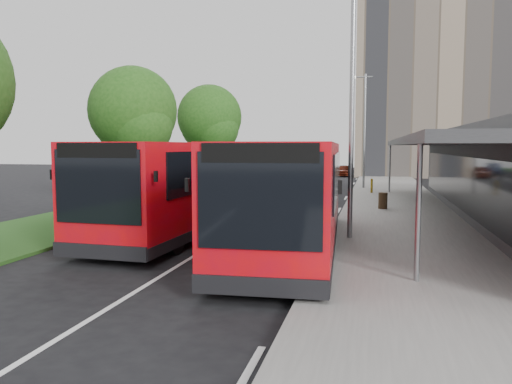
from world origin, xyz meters
The scene contains 16 objects.
ground centered at (0.00, 0.00, 0.00)m, with size 120.00×120.00×0.00m, color black.
pavement centered at (6.00, 20.00, 0.07)m, with size 5.00×80.00×0.15m, color gray.
grass_verge centered at (-7.00, 20.00, 0.05)m, with size 5.00×80.00×0.10m, color #214917.
lane_centre_line centered at (0.00, 15.00, 0.01)m, with size 0.12×70.00×0.01m, color silver.
kerb_dashes centered at (3.30, 19.00, 0.01)m, with size 0.12×56.00×0.01m.
office_block centered at (14.00, 42.00, 9.00)m, with size 22.00×12.00×18.00m, color gray.
tree_mid centered at (-7.01, 9.05, 4.61)m, with size 4.47×4.47×7.14m.
tree_far centered at (-7.01, 21.05, 4.93)m, with size 4.75×4.75×7.63m.
lamp_post_near centered at (4.12, 2.00, 4.72)m, with size 1.44×0.28×8.00m.
lamp_post_far centered at (4.12, 22.00, 4.72)m, with size 1.44×0.28×8.00m.
bus_main centered at (2.51, 0.43, 1.65)m, with size 3.52×11.48×3.21m.
bus_second centered at (-1.65, 2.61, 1.66)m, with size 3.33×11.52×3.23m.
litter_bin centered at (5.37, 9.98, 0.53)m, with size 0.43×0.43×0.77m, color #352515.
bollard centered at (4.79, 18.19, 0.60)m, with size 0.14×0.14×0.89m, color yellow.
car_near centered at (1.85, 37.86, 0.60)m, with size 1.42×3.54×1.21m, color #5E1A0D.
car_far centered at (-0.69, 44.64, 0.63)m, with size 1.34×3.83×1.26m, color navy.
Camera 1 is at (4.95, -14.33, 3.13)m, focal length 35.00 mm.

